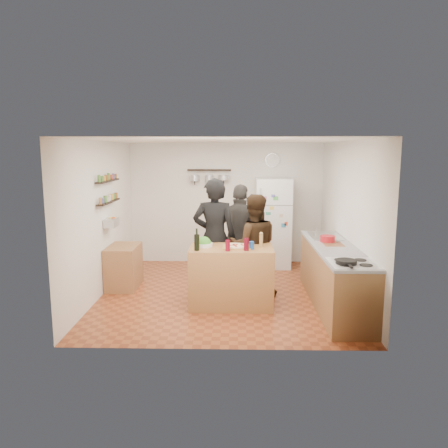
{
  "coord_description": "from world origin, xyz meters",
  "views": [
    {
      "loc": [
        0.17,
        -6.99,
        2.34
      ],
      "look_at": [
        0.0,
        0.1,
        1.15
      ],
      "focal_mm": 35.0,
      "sensor_mm": 36.0,
      "label": 1
    }
  ],
  "objects_px": {
    "salad_bowl": "(204,245)",
    "counter_run": "(335,277)",
    "side_table": "(124,267)",
    "pepper_mill": "(261,241)",
    "fridge": "(273,223)",
    "person_back": "(241,236)",
    "red_bowl": "(328,239)",
    "skillet": "(346,262)",
    "wall_clock": "(273,160)",
    "person_center": "(253,246)",
    "wine_bottle": "(197,243)",
    "person_left": "(215,237)",
    "salt_canister": "(252,245)",
    "prep_island": "(231,277)"
  },
  "relations": [
    {
      "from": "salad_bowl",
      "to": "pepper_mill",
      "type": "bearing_deg",
      "value": 0.0
    },
    {
      "from": "person_left",
      "to": "side_table",
      "type": "relative_size",
      "value": 2.4
    },
    {
      "from": "person_center",
      "to": "counter_run",
      "type": "bearing_deg",
      "value": 156.7
    },
    {
      "from": "pepper_mill",
      "to": "counter_run",
      "type": "bearing_deg",
      "value": -0.74
    },
    {
      "from": "person_center",
      "to": "side_table",
      "type": "relative_size",
      "value": 2.08
    },
    {
      "from": "wine_bottle",
      "to": "person_left",
      "type": "xyz_separation_m",
      "value": [
        0.22,
        0.72,
        -0.07
      ]
    },
    {
      "from": "salad_bowl",
      "to": "person_back",
      "type": "relative_size",
      "value": 0.15
    },
    {
      "from": "person_center",
      "to": "side_table",
      "type": "xyz_separation_m",
      "value": [
        -2.22,
        0.39,
        -0.47
      ]
    },
    {
      "from": "person_center",
      "to": "fridge",
      "type": "bearing_deg",
      "value": -107.53
    },
    {
      "from": "red_bowl",
      "to": "wall_clock",
      "type": "relative_size",
      "value": 0.77
    },
    {
      "from": "fridge",
      "to": "counter_run",
      "type": "bearing_deg",
      "value": -71.94
    },
    {
      "from": "salt_canister",
      "to": "red_bowl",
      "type": "relative_size",
      "value": 0.51
    },
    {
      "from": "fridge",
      "to": "person_back",
      "type": "bearing_deg",
      "value": -116.9
    },
    {
      "from": "wine_bottle",
      "to": "pepper_mill",
      "type": "xyz_separation_m",
      "value": [
        0.95,
        0.27,
        -0.03
      ]
    },
    {
      "from": "wine_bottle",
      "to": "person_center",
      "type": "bearing_deg",
      "value": 39.35
    },
    {
      "from": "prep_island",
      "to": "person_center",
      "type": "height_order",
      "value": "person_center"
    },
    {
      "from": "counter_run",
      "to": "person_center",
      "type": "bearing_deg",
      "value": 160.01
    },
    {
      "from": "person_center",
      "to": "fridge",
      "type": "distance_m",
      "value": 1.92
    },
    {
      "from": "counter_run",
      "to": "fridge",
      "type": "height_order",
      "value": "fridge"
    },
    {
      "from": "person_center",
      "to": "pepper_mill",
      "type": "bearing_deg",
      "value": 99.42
    },
    {
      "from": "salt_canister",
      "to": "skillet",
      "type": "distance_m",
      "value": 1.45
    },
    {
      "from": "wine_bottle",
      "to": "prep_island",
      "type": "bearing_deg",
      "value": 23.75
    },
    {
      "from": "salt_canister",
      "to": "person_back",
      "type": "bearing_deg",
      "value": 97.06
    },
    {
      "from": "prep_island",
      "to": "salt_canister",
      "type": "height_order",
      "value": "salt_canister"
    },
    {
      "from": "pepper_mill",
      "to": "salt_canister",
      "type": "bearing_deg",
      "value": -131.42
    },
    {
      "from": "counter_run",
      "to": "skillet",
      "type": "relative_size",
      "value": 9.83
    },
    {
      "from": "person_back",
      "to": "skillet",
      "type": "height_order",
      "value": "person_back"
    },
    {
      "from": "salt_canister",
      "to": "person_left",
      "type": "height_order",
      "value": "person_left"
    },
    {
      "from": "prep_island",
      "to": "person_back",
      "type": "relative_size",
      "value": 0.7
    },
    {
      "from": "salad_bowl",
      "to": "counter_run",
      "type": "relative_size",
      "value": 0.1
    },
    {
      "from": "salad_bowl",
      "to": "person_center",
      "type": "relative_size",
      "value": 0.16
    },
    {
      "from": "skillet",
      "to": "wall_clock",
      "type": "height_order",
      "value": "wall_clock"
    },
    {
      "from": "wine_bottle",
      "to": "person_center",
      "type": "distance_m",
      "value": 1.12
    },
    {
      "from": "pepper_mill",
      "to": "person_left",
      "type": "height_order",
      "value": "person_left"
    },
    {
      "from": "person_left",
      "to": "skillet",
      "type": "height_order",
      "value": "person_left"
    },
    {
      "from": "pepper_mill",
      "to": "fridge",
      "type": "bearing_deg",
      "value": 80.72
    },
    {
      "from": "counter_run",
      "to": "skillet",
      "type": "bearing_deg",
      "value": -95.7
    },
    {
      "from": "prep_island",
      "to": "wall_clock",
      "type": "bearing_deg",
      "value": 72.83
    },
    {
      "from": "prep_island",
      "to": "skillet",
      "type": "distance_m",
      "value": 1.83
    },
    {
      "from": "fridge",
      "to": "prep_island",
      "type": "bearing_deg",
      "value": -109.42
    },
    {
      "from": "wine_bottle",
      "to": "person_left",
      "type": "relative_size",
      "value": 0.12
    },
    {
      "from": "red_bowl",
      "to": "wall_clock",
      "type": "xyz_separation_m",
      "value": [
        -0.7,
        2.26,
        1.18
      ]
    },
    {
      "from": "person_back",
      "to": "red_bowl",
      "type": "bearing_deg",
      "value": 173.86
    },
    {
      "from": "pepper_mill",
      "to": "wall_clock",
      "type": "bearing_deg",
      "value": 81.88
    },
    {
      "from": "person_center",
      "to": "counter_run",
      "type": "relative_size",
      "value": 0.63
    },
    {
      "from": "wine_bottle",
      "to": "side_table",
      "type": "xyz_separation_m",
      "value": [
        -1.37,
        1.09,
        -0.66
      ]
    },
    {
      "from": "side_table",
      "to": "pepper_mill",
      "type": "bearing_deg",
      "value": -19.43
    },
    {
      "from": "person_left",
      "to": "person_back",
      "type": "height_order",
      "value": "person_left"
    },
    {
      "from": "prep_island",
      "to": "person_left",
      "type": "bearing_deg",
      "value": 118.68
    },
    {
      "from": "red_bowl",
      "to": "fridge",
      "type": "relative_size",
      "value": 0.13
    }
  ]
}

